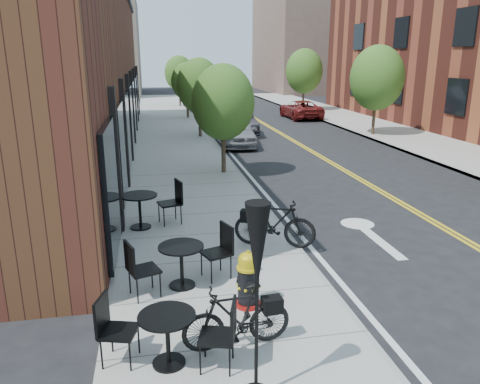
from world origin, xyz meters
TOP-DOWN VIEW (x-y plane):
  - ground at (0.00, 0.00)m, footprint 120.00×120.00m
  - sidewalk_near at (-2.00, 10.00)m, footprint 4.00×70.00m
  - sidewalk_far at (10.00, 10.00)m, footprint 4.00×70.00m
  - building_near at (-6.50, 14.00)m, footprint 5.00×28.00m
  - bg_building_left at (-8.00, 48.00)m, footprint 8.00×14.00m
  - bg_building_right at (16.00, 50.00)m, footprint 10.00×16.00m
  - tree_near_a at (-0.60, 9.00)m, footprint 2.20×2.20m
  - tree_near_b at (-0.60, 17.00)m, footprint 2.30×2.30m
  - tree_near_c at (-0.60, 25.00)m, footprint 2.10×2.10m
  - tree_near_d at (-0.60, 33.00)m, footprint 2.40×2.40m
  - tree_far_b at (8.60, 16.00)m, footprint 2.80×2.80m
  - tree_far_c at (8.60, 28.00)m, footprint 2.80×2.80m
  - fire_hydrant at (-1.65, -0.41)m, footprint 0.57×0.57m
  - bicycle_left at (-2.04, -1.51)m, footprint 1.62×0.58m
  - bicycle_right at (-0.56, 1.97)m, footprint 1.85×1.14m
  - bistro_set_a at (-2.69, 0.49)m, footprint 1.93×1.10m
  - bistro_set_b at (-3.02, -1.73)m, footprint 1.84×0.96m
  - bistro_set_c at (-3.47, 3.71)m, footprint 2.07×1.07m
  - patio_umbrella at (-2.00, -2.58)m, footprint 0.41×0.41m
  - parked_car_a at (0.96, 14.69)m, footprint 1.99×4.14m
  - parked_car_b at (1.60, 18.13)m, footprint 1.64×4.23m
  - parked_car_c at (0.80, 29.67)m, footprint 2.69×5.59m
  - parked_car_far at (7.10, 23.96)m, footprint 2.15×4.50m

SIDE VIEW (x-z plane):
  - ground at x=0.00m, z-range 0.00..0.00m
  - sidewalk_near at x=-2.00m, z-range 0.00..0.12m
  - sidewalk_far at x=10.00m, z-range 0.00..0.12m
  - fire_hydrant at x=-1.65m, z-range 0.09..1.08m
  - bicycle_left at x=-2.04m, z-range 0.12..1.08m
  - bistro_set_b at x=-3.02m, z-range 0.12..1.09m
  - parked_car_far at x=7.10m, z-range 0.00..1.24m
  - bistro_set_a at x=-2.69m, z-range 0.12..1.14m
  - bicycle_right at x=-0.56m, z-range 0.12..1.20m
  - bistro_set_c at x=-3.47m, z-range 0.12..1.21m
  - parked_car_a at x=0.96m, z-range 0.00..1.37m
  - parked_car_b at x=1.60m, z-range 0.00..1.37m
  - parked_car_c at x=0.80m, z-range 0.00..1.57m
  - patio_umbrella at x=-2.00m, z-range 0.66..3.17m
  - tree_near_c at x=-0.60m, z-range 0.69..4.37m
  - tree_near_a at x=-0.60m, z-range 0.70..4.51m
  - tree_near_b at x=-0.60m, z-range 0.72..4.70m
  - tree_near_d at x=-0.60m, z-range 0.73..4.85m
  - tree_far_b at x=8.60m, z-range 0.75..5.37m
  - tree_far_c at x=8.60m, z-range 0.75..5.37m
  - building_near at x=-6.50m, z-range 0.00..7.00m
  - bg_building_left at x=-8.00m, z-range 0.00..10.00m
  - bg_building_right at x=16.00m, z-range 0.00..12.00m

